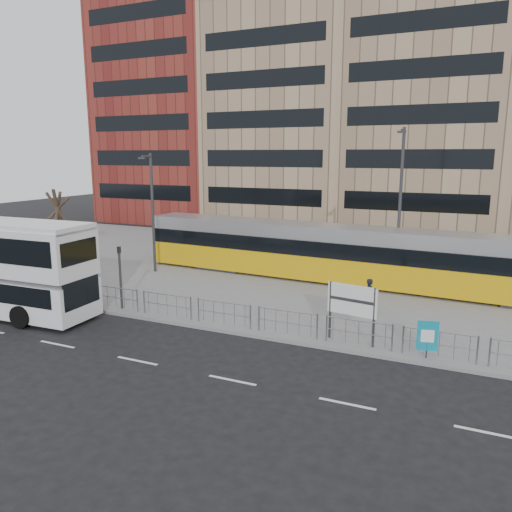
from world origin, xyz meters
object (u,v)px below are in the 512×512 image
at_px(bare_tree, 56,187).
at_px(lamp_post_west, 152,208).
at_px(lamp_post_east, 400,201).
at_px(tram, 359,256).
at_px(ad_panel, 428,336).
at_px(pedestrian, 370,296).
at_px(traffic_light_west, 120,269).
at_px(station_sign, 352,303).

bearing_deg(bare_tree, lamp_post_west, -5.41).
distance_m(lamp_post_east, bare_tree, 23.73).
height_order(lamp_post_west, lamp_post_east, lamp_post_east).
height_order(tram, ad_panel, tram).
bearing_deg(lamp_post_east, lamp_post_west, -167.97).
bearing_deg(pedestrian, tram, -6.89).
height_order(tram, pedestrian, tram).
bearing_deg(lamp_post_east, ad_panel, -75.17).
distance_m(tram, bare_tree, 21.96).
xyz_separation_m(traffic_light_west, lamp_post_east, (11.53, 10.34, 2.87)).
height_order(lamp_post_east, bare_tree, lamp_post_east).
relative_size(ad_panel, lamp_post_east, 0.16).
bearing_deg(lamp_post_west, lamp_post_east, 12.03).
relative_size(lamp_post_east, bare_tree, 1.23).
bearing_deg(lamp_post_east, bare_tree, -174.44).
xyz_separation_m(tram, lamp_post_west, (-12.76, -2.32, 2.46)).
relative_size(pedestrian, lamp_post_west, 0.23).
relative_size(station_sign, ad_panel, 1.66).
bearing_deg(ad_panel, traffic_light_west, 165.18).
relative_size(traffic_light_west, bare_tree, 0.43).
bearing_deg(station_sign, lamp_post_east, 98.23).
bearing_deg(pedestrian, station_sign, 156.30).
distance_m(station_sign, bare_tree, 24.97).
bearing_deg(tram, traffic_light_west, -131.66).
xyz_separation_m(ad_panel, traffic_light_west, (-14.32, 0.21, 1.14)).
distance_m(tram, pedestrian, 5.62).
distance_m(tram, traffic_light_west, 13.48).
relative_size(station_sign, bare_tree, 0.33).
bearing_deg(tram, lamp_post_west, -166.27).
distance_m(station_sign, pedestrian, 4.12).
height_order(pedestrian, lamp_post_east, lamp_post_east).
bearing_deg(ad_panel, bare_tree, 148.69).
xyz_separation_m(tram, pedestrian, (1.73, -5.29, -0.82)).
distance_m(lamp_post_west, bare_tree, 8.97).
bearing_deg(station_sign, bare_tree, 170.66).
bearing_deg(lamp_post_west, traffic_light_west, -65.96).
bearing_deg(bare_tree, traffic_light_west, -33.63).
distance_m(pedestrian, bare_tree, 24.05).
xyz_separation_m(tram, bare_tree, (-21.63, -1.48, 3.47)).
bearing_deg(pedestrian, lamp_post_west, 53.44).
xyz_separation_m(ad_panel, lamp_post_west, (-17.54, 7.41, 3.29)).
relative_size(tram, station_sign, 11.88).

